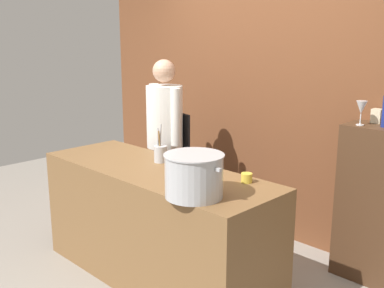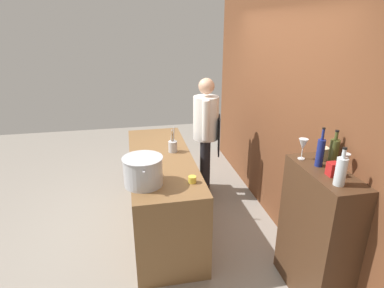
{
  "view_description": "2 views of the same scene",
  "coord_description": "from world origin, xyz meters",
  "px_view_note": "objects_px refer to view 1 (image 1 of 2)",
  "views": [
    {
      "loc": [
        2.54,
        -2.17,
        1.89
      ],
      "look_at": [
        0.04,
        0.35,
        1.04
      ],
      "focal_mm": 43.2,
      "sensor_mm": 36.0,
      "label": 1
    },
    {
      "loc": [
        3.35,
        -0.31,
        2.33
      ],
      "look_at": [
        0.01,
        0.36,
        1.03
      ],
      "focal_mm": 29.98,
      "sensor_mm": 36.0,
      "label": 2
    }
  ],
  "objects_px": {
    "butter_jar": "(247,178)",
    "spice_tin_cream": "(377,116)",
    "chef": "(165,134)",
    "stockpot_large": "(194,176)",
    "wine_glass_short": "(361,108)",
    "utensil_crock": "(160,153)"
  },
  "relations": [
    {
      "from": "chef",
      "to": "butter_jar",
      "type": "relative_size",
      "value": 21.41
    },
    {
      "from": "wine_glass_short",
      "to": "utensil_crock",
      "type": "bearing_deg",
      "value": -140.51
    },
    {
      "from": "utensil_crock",
      "to": "wine_glass_short",
      "type": "relative_size",
      "value": 1.64
    },
    {
      "from": "chef",
      "to": "utensil_crock",
      "type": "xyz_separation_m",
      "value": [
        0.53,
        -0.53,
        0.01
      ]
    },
    {
      "from": "chef",
      "to": "spice_tin_cream",
      "type": "bearing_deg",
      "value": -146.08
    },
    {
      "from": "wine_glass_short",
      "to": "spice_tin_cream",
      "type": "bearing_deg",
      "value": 74.45
    },
    {
      "from": "stockpot_large",
      "to": "spice_tin_cream",
      "type": "height_order",
      "value": "spice_tin_cream"
    },
    {
      "from": "stockpot_large",
      "to": "spice_tin_cream",
      "type": "bearing_deg",
      "value": 72.95
    },
    {
      "from": "utensil_crock",
      "to": "spice_tin_cream",
      "type": "distance_m",
      "value": 1.69
    },
    {
      "from": "wine_glass_short",
      "to": "chef",
      "type": "bearing_deg",
      "value": -165.82
    },
    {
      "from": "stockpot_large",
      "to": "wine_glass_short",
      "type": "relative_size",
      "value": 2.37
    },
    {
      "from": "chef",
      "to": "spice_tin_cream",
      "type": "relative_size",
      "value": 15.43
    },
    {
      "from": "stockpot_large",
      "to": "wine_glass_short",
      "type": "distance_m",
      "value": 1.44
    },
    {
      "from": "stockpot_large",
      "to": "chef",
      "type": "bearing_deg",
      "value": 144.53
    },
    {
      "from": "utensil_crock",
      "to": "butter_jar",
      "type": "height_order",
      "value": "utensil_crock"
    },
    {
      "from": "utensil_crock",
      "to": "wine_glass_short",
      "type": "height_order",
      "value": "wine_glass_short"
    },
    {
      "from": "chef",
      "to": "butter_jar",
      "type": "xyz_separation_m",
      "value": [
        1.34,
        -0.46,
        -0.03
      ]
    },
    {
      "from": "utensil_crock",
      "to": "wine_glass_short",
      "type": "xyz_separation_m",
      "value": [
        1.16,
        0.96,
        0.38
      ]
    },
    {
      "from": "chef",
      "to": "utensil_crock",
      "type": "relative_size",
      "value": 5.54
    },
    {
      "from": "spice_tin_cream",
      "to": "chef",
      "type": "bearing_deg",
      "value": -160.81
    },
    {
      "from": "stockpot_large",
      "to": "butter_jar",
      "type": "bearing_deg",
      "value": 82.81
    },
    {
      "from": "butter_jar",
      "to": "spice_tin_cream",
      "type": "height_order",
      "value": "spice_tin_cream"
    }
  ]
}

